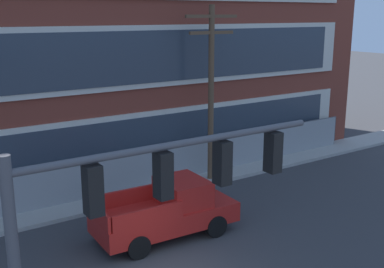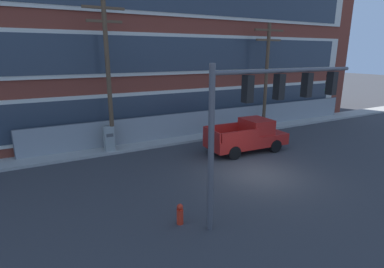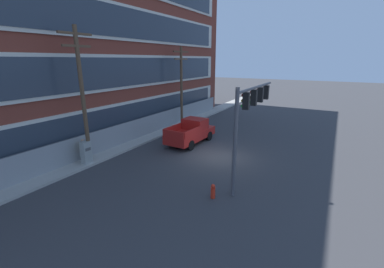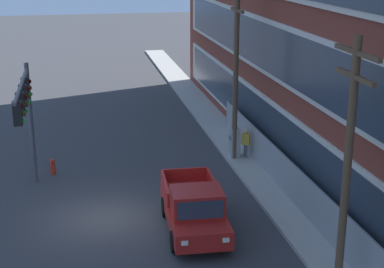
% 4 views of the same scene
% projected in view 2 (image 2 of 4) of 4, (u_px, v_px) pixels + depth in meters
% --- Properties ---
extents(ground_plane, '(160.00, 160.00, 0.00)m').
position_uv_depth(ground_plane, '(259.00, 175.00, 15.09)').
color(ground_plane, '#38383A').
extents(sidewalk_building_side, '(80.00, 1.91, 0.16)m').
position_uv_depth(sidewalk_building_side, '(189.00, 138.00, 21.49)').
color(sidewalk_building_side, '#9E9B93').
rests_on(sidewalk_building_side, ground).
extents(brick_mill_building, '(43.25, 11.14, 19.35)m').
position_uv_depth(brick_mill_building, '(110.00, 2.00, 22.68)').
color(brick_mill_building, brown).
rests_on(brick_mill_building, ground).
extents(chain_link_fence, '(27.15, 0.06, 1.86)m').
position_uv_depth(chain_link_fence, '(218.00, 121.00, 22.86)').
color(chain_link_fence, gray).
rests_on(chain_link_fence, ground).
extents(traffic_signal_mast, '(6.47, 0.43, 5.65)m').
position_uv_depth(traffic_signal_mast, '(267.00, 103.00, 10.41)').
color(traffic_signal_mast, '#4C4C51').
rests_on(traffic_signal_mast, ground).
extents(pickup_truck_red, '(5.18, 2.32, 2.00)m').
position_uv_depth(pickup_truck_red, '(248.00, 136.00, 18.59)').
color(pickup_truck_red, '#AD1E19').
rests_on(pickup_truck_red, ground).
extents(utility_pole_near_corner, '(2.31, 0.26, 8.85)m').
position_uv_depth(utility_pole_near_corner, '(108.00, 73.00, 17.22)').
color(utility_pole_near_corner, brown).
rests_on(utility_pole_near_corner, ground).
extents(utility_pole_midblock, '(2.72, 0.26, 8.11)m').
position_uv_depth(utility_pole_midblock, '(267.00, 72.00, 22.99)').
color(utility_pole_midblock, brown).
rests_on(utility_pole_midblock, ground).
extents(electrical_cabinet, '(0.59, 0.49, 1.69)m').
position_uv_depth(electrical_cabinet, '(109.00, 140.00, 18.23)').
color(electrical_cabinet, '#939993').
rests_on(electrical_cabinet, ground).
extents(pedestrian_near_cabinet, '(0.43, 0.46, 1.69)m').
position_uv_depth(pedestrian_near_cabinet, '(111.00, 135.00, 18.77)').
color(pedestrian_near_cabinet, '#4C4C51').
rests_on(pedestrian_near_cabinet, ground).
extents(fire_hydrant, '(0.24, 0.24, 0.78)m').
position_uv_depth(fire_hydrant, '(180.00, 214.00, 10.68)').
color(fire_hydrant, red).
rests_on(fire_hydrant, ground).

